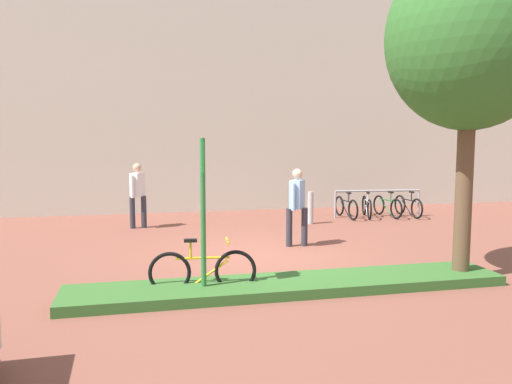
{
  "coord_description": "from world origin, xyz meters",
  "views": [
    {
      "loc": [
        -2.53,
        -10.11,
        2.43
      ],
      "look_at": [
        0.05,
        1.17,
        1.18
      ],
      "focal_mm": 36.28,
      "sensor_mm": 36.0,
      "label": 1
    }
  ],
  "objects_px": {
    "tree_sidewalk": "(470,39)",
    "person_shirt_white": "(297,202)",
    "bike_at_sign": "(203,271)",
    "bollard_steel": "(310,208)",
    "person_shirt_blue": "(138,191)",
    "parking_sign_post": "(203,194)",
    "bike_rack_cluster": "(377,206)"
  },
  "relations": [
    {
      "from": "tree_sidewalk",
      "to": "bollard_steel",
      "type": "distance_m",
      "value": 6.91
    },
    {
      "from": "person_shirt_white",
      "to": "person_shirt_blue",
      "type": "xyz_separation_m",
      "value": [
        -3.43,
        3.11,
        0.0
      ]
    },
    {
      "from": "parking_sign_post",
      "to": "bike_rack_cluster",
      "type": "bearing_deg",
      "value": 47.3
    },
    {
      "from": "bollard_steel",
      "to": "parking_sign_post",
      "type": "bearing_deg",
      "value": -122.28
    },
    {
      "from": "tree_sidewalk",
      "to": "bike_at_sign",
      "type": "height_order",
      "value": "tree_sidewalk"
    },
    {
      "from": "parking_sign_post",
      "to": "person_shirt_white",
      "type": "bearing_deg",
      "value": 51.98
    },
    {
      "from": "bike_rack_cluster",
      "to": "person_shirt_white",
      "type": "xyz_separation_m",
      "value": [
        -3.6,
        -3.42,
        0.64
      ]
    },
    {
      "from": "bollard_steel",
      "to": "person_shirt_blue",
      "type": "height_order",
      "value": "person_shirt_blue"
    },
    {
      "from": "bike_at_sign",
      "to": "person_shirt_white",
      "type": "distance_m",
      "value": 3.89
    },
    {
      "from": "tree_sidewalk",
      "to": "bike_at_sign",
      "type": "bearing_deg",
      "value": 177.17
    },
    {
      "from": "bollard_steel",
      "to": "person_shirt_blue",
      "type": "distance_m",
      "value": 4.72
    },
    {
      "from": "parking_sign_post",
      "to": "person_shirt_blue",
      "type": "xyz_separation_m",
      "value": [
        -0.96,
        6.26,
        -0.59
      ]
    },
    {
      "from": "person_shirt_blue",
      "to": "bollard_steel",
      "type": "bearing_deg",
      "value": -4.85
    },
    {
      "from": "bike_at_sign",
      "to": "bollard_steel",
      "type": "xyz_separation_m",
      "value": [
        3.69,
        5.67,
        0.1
      ]
    },
    {
      "from": "bike_at_sign",
      "to": "bike_rack_cluster",
      "type": "relative_size",
      "value": 0.63
    },
    {
      "from": "tree_sidewalk",
      "to": "person_shirt_blue",
      "type": "relative_size",
      "value": 3.22
    },
    {
      "from": "bike_rack_cluster",
      "to": "person_shirt_white",
      "type": "height_order",
      "value": "person_shirt_white"
    },
    {
      "from": "tree_sidewalk",
      "to": "person_shirt_white",
      "type": "bearing_deg",
      "value": 121.37
    },
    {
      "from": "parking_sign_post",
      "to": "bollard_steel",
      "type": "bearing_deg",
      "value": 57.72
    },
    {
      "from": "parking_sign_post",
      "to": "bollard_steel",
      "type": "distance_m",
      "value": 7.03
    },
    {
      "from": "tree_sidewalk",
      "to": "bike_rack_cluster",
      "type": "bearing_deg",
      "value": 75.81
    },
    {
      "from": "parking_sign_post",
      "to": "person_shirt_white",
      "type": "xyz_separation_m",
      "value": [
        2.46,
        3.15,
        -0.59
      ]
    },
    {
      "from": "bike_at_sign",
      "to": "bike_rack_cluster",
      "type": "height_order",
      "value": "bike_at_sign"
    },
    {
      "from": "tree_sidewalk",
      "to": "parking_sign_post",
      "type": "xyz_separation_m",
      "value": [
        -4.39,
        0.02,
        -2.43
      ]
    },
    {
      "from": "person_shirt_blue",
      "to": "bike_rack_cluster",
      "type": "bearing_deg",
      "value": 2.49
    },
    {
      "from": "tree_sidewalk",
      "to": "person_shirt_white",
      "type": "distance_m",
      "value": 4.79
    },
    {
      "from": "bollard_steel",
      "to": "person_shirt_white",
      "type": "bearing_deg",
      "value": -114.61
    },
    {
      "from": "person_shirt_white",
      "to": "bollard_steel",
      "type": "bearing_deg",
      "value": 65.39
    },
    {
      "from": "bike_rack_cluster",
      "to": "tree_sidewalk",
      "type": "bearing_deg",
      "value": -104.19
    },
    {
      "from": "parking_sign_post",
      "to": "bike_rack_cluster",
      "type": "distance_m",
      "value": 9.02
    },
    {
      "from": "tree_sidewalk",
      "to": "bollard_steel",
      "type": "height_order",
      "value": "tree_sidewalk"
    },
    {
      "from": "bike_at_sign",
      "to": "person_shirt_blue",
      "type": "height_order",
      "value": "person_shirt_blue"
    }
  ]
}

